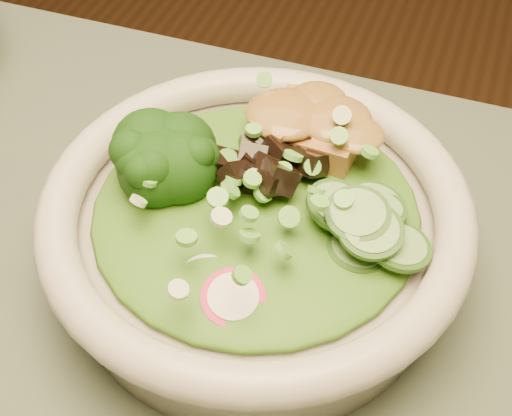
% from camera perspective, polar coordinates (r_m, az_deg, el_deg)
% --- Properties ---
extents(salad_bowl, '(0.25, 0.25, 0.07)m').
position_cam_1_polar(salad_bowl, '(0.42, -0.00, -1.73)').
color(salad_bowl, beige).
rests_on(salad_bowl, dining_table).
extents(lettuce_bed, '(0.19, 0.19, 0.02)m').
position_cam_1_polar(lettuce_bed, '(0.40, -0.00, 0.10)').
color(lettuce_bed, '#2F6314').
rests_on(lettuce_bed, salad_bowl).
extents(broccoli_florets, '(0.09, 0.08, 0.04)m').
position_cam_1_polar(broccoli_florets, '(0.42, -7.11, 4.08)').
color(broccoli_florets, black).
rests_on(broccoli_florets, salad_bowl).
extents(radish_slices, '(0.11, 0.06, 0.02)m').
position_cam_1_polar(radish_slices, '(0.37, -4.29, -5.87)').
color(radish_slices, '#B80E3F').
rests_on(radish_slices, salad_bowl).
extents(cucumber_slices, '(0.08, 0.08, 0.03)m').
position_cam_1_polar(cucumber_slices, '(0.38, 7.85, -2.18)').
color(cucumber_slices, '#7FB665').
rests_on(cucumber_slices, salad_bowl).
extents(mushroom_heap, '(0.08, 0.08, 0.04)m').
position_cam_1_polar(mushroom_heap, '(0.40, 0.78, 2.32)').
color(mushroom_heap, black).
rests_on(mushroom_heap, salad_bowl).
extents(tofu_cubes, '(0.10, 0.08, 0.03)m').
position_cam_1_polar(tofu_cubes, '(0.43, 3.93, 5.93)').
color(tofu_cubes, '#A76B37').
rests_on(tofu_cubes, salad_bowl).
extents(peanut_sauce, '(0.06, 0.05, 0.01)m').
position_cam_1_polar(peanut_sauce, '(0.43, 4.02, 7.13)').
color(peanut_sauce, brown).
rests_on(peanut_sauce, tofu_cubes).
extents(scallion_garnish, '(0.18, 0.18, 0.02)m').
position_cam_1_polar(scallion_garnish, '(0.39, -0.00, 2.25)').
color(scallion_garnish, '#5FB33F').
rests_on(scallion_garnish, salad_bowl).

